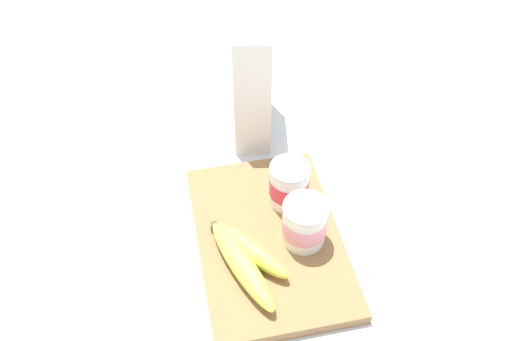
# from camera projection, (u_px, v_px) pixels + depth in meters

# --- Properties ---
(ground_plane) EXTENTS (2.40, 2.40, 0.00)m
(ground_plane) POSITION_uv_depth(u_px,v_px,m) (268.00, 243.00, 0.94)
(ground_plane) COLOR silver
(cutting_board) EXTENTS (0.36, 0.24, 0.02)m
(cutting_board) POSITION_uv_depth(u_px,v_px,m) (269.00, 239.00, 0.93)
(cutting_board) COLOR olive
(cutting_board) RESTS_ON ground_plane
(cereal_box) EXTENTS (0.19, 0.10, 0.25)m
(cereal_box) POSITION_uv_depth(u_px,v_px,m) (251.00, 76.00, 1.05)
(cereal_box) COLOR white
(cereal_box) RESTS_ON ground_plane
(yogurt_cup_front) EXTENTS (0.07, 0.07, 0.08)m
(yogurt_cup_front) POSITION_uv_depth(u_px,v_px,m) (289.00, 185.00, 0.94)
(yogurt_cup_front) COLOR white
(yogurt_cup_front) RESTS_ON cutting_board
(yogurt_cup_back) EXTENTS (0.08, 0.08, 0.08)m
(yogurt_cup_back) POSITION_uv_depth(u_px,v_px,m) (305.00, 223.00, 0.89)
(yogurt_cup_back) COLOR white
(yogurt_cup_back) RESTS_ON cutting_board
(banana_bunch) EXTENTS (0.20, 0.13, 0.04)m
(banana_bunch) POSITION_uv_depth(u_px,v_px,m) (245.00, 258.00, 0.87)
(banana_bunch) COLOR #DBDC4C
(banana_bunch) RESTS_ON cutting_board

